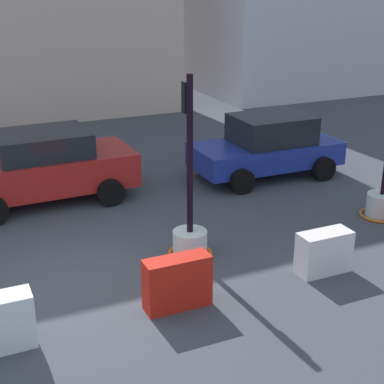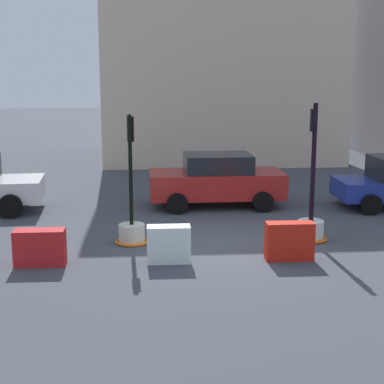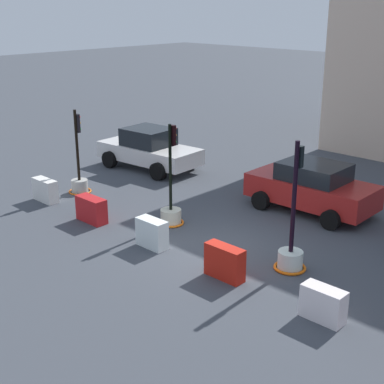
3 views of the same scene
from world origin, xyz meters
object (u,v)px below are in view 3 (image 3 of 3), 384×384
construction_barrier_1 (91,210)px  car_red_compact (312,187)px  car_white_van (149,149)px  traffic_light_2 (291,249)px  traffic_light_1 (171,209)px  traffic_light_0 (79,178)px  construction_barrier_2 (152,233)px  construction_barrier_3 (225,262)px  construction_barrier_4 (323,304)px  construction_barrier_0 (45,190)px

construction_barrier_1 → car_red_compact: 7.32m
car_red_compact → car_white_van: (-7.74, -0.33, -0.01)m
traffic_light_2 → car_red_compact: 4.57m
traffic_light_1 → car_white_van: bearing=144.0°
traffic_light_2 → construction_barrier_1: size_ratio=3.12×
traffic_light_0 → construction_barrier_2: traffic_light_0 is taller
construction_barrier_3 → construction_barrier_4: 2.87m
car_white_van → construction_barrier_4: bearing=-24.8°
car_red_compact → car_white_van: 7.74m
traffic_light_0 → car_red_compact: 8.42m
traffic_light_0 → traffic_light_2: (9.25, 0.11, 0.03)m
construction_barrier_3 → construction_barrier_4: (2.87, -0.01, -0.05)m
construction_barrier_4 → traffic_light_0: bearing=172.4°
construction_barrier_4 → traffic_light_2: bearing=140.5°
construction_barrier_1 → car_white_van: size_ratio=0.24×
construction_barrier_4 → car_red_compact: size_ratio=0.23×
traffic_light_2 → construction_barrier_1: traffic_light_2 is taller
traffic_light_1 → car_red_compact: bearing=57.4°
construction_barrier_0 → construction_barrier_3: (8.38, -0.05, 0.04)m
car_white_van → traffic_light_2: bearing=-21.3°
traffic_light_1 → construction_barrier_0: size_ratio=3.03×
car_red_compact → construction_barrier_0: bearing=-142.4°
car_red_compact → car_white_van: bearing=-177.6°
construction_barrier_3 → car_white_van: (-8.78, 5.38, 0.40)m
construction_barrier_0 → car_red_compact: size_ratio=0.25×
car_white_van → traffic_light_0: bearing=-83.4°
construction_barrier_0 → construction_barrier_1: 2.76m
traffic_light_1 → car_red_compact: traffic_light_1 is taller
construction_barrier_1 → construction_barrier_3: construction_barrier_3 is taller
construction_barrier_0 → car_white_van: size_ratio=0.23×
construction_barrier_0 → traffic_light_2: bearing=9.4°
traffic_light_0 → car_red_compact: size_ratio=0.72×
traffic_light_2 → construction_barrier_0: bearing=-170.6°
traffic_light_1 → construction_barrier_4: bearing=-14.2°
car_white_van → construction_barrier_0: bearing=-85.8°
traffic_light_0 → traffic_light_1: size_ratio=0.96×
traffic_light_0 → construction_barrier_3: bearing=-10.1°
traffic_light_0 → car_white_van: 3.93m
traffic_light_1 → construction_barrier_2: 1.85m
traffic_light_2 → construction_barrier_3: size_ratio=3.20×
construction_barrier_2 → car_white_van: (-6.02, 5.36, 0.42)m
construction_barrier_1 → construction_barrier_2: size_ratio=1.15×
traffic_light_0 → construction_barrier_0: traffic_light_0 is taller
traffic_light_1 → car_red_compact: size_ratio=0.75×
construction_barrier_2 → construction_barrier_4: construction_barrier_2 is taller
traffic_light_0 → construction_barrier_1: traffic_light_0 is taller
traffic_light_1 → construction_barrier_3: 3.99m
construction_barrier_2 → construction_barrier_3: bearing=-0.3°
construction_barrier_1 → construction_barrier_2: bearing=0.2°
traffic_light_1 → car_red_compact: (2.60, 4.06, 0.36)m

